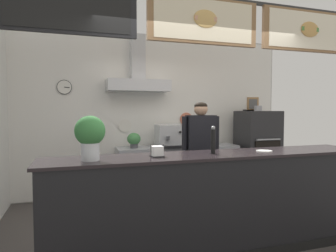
{
  "coord_description": "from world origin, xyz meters",
  "views": [
    {
      "loc": [
        -1.45,
        -3.08,
        1.53
      ],
      "look_at": [
        -0.24,
        0.71,
        1.32
      ],
      "focal_mm": 31.63,
      "sensor_mm": 36.0,
      "label": 1
    }
  ],
  "objects_px": {
    "potted_basil": "(134,140)",
    "potted_sage": "(197,139)",
    "pepper_grinder": "(213,140)",
    "condiment_plate": "(264,151)",
    "napkin_holder": "(157,152)",
    "basil_vase": "(90,136)",
    "shop_worker": "(201,154)",
    "espresso_machine": "(169,136)",
    "pizza_oven": "(257,151)",
    "potted_oregano": "(214,138)"
  },
  "relations": [
    {
      "from": "basil_vase",
      "to": "pepper_grinder",
      "type": "distance_m",
      "value": 1.27
    },
    {
      "from": "shop_worker",
      "to": "condiment_plate",
      "type": "bearing_deg",
      "value": 108.96
    },
    {
      "from": "potted_oregano",
      "to": "napkin_holder",
      "type": "relative_size",
      "value": 1.69
    },
    {
      "from": "potted_sage",
      "to": "pepper_grinder",
      "type": "bearing_deg",
      "value": -108.67
    },
    {
      "from": "shop_worker",
      "to": "potted_oregano",
      "type": "relative_size",
      "value": 7.19
    },
    {
      "from": "pepper_grinder",
      "to": "potted_oregano",
      "type": "bearing_deg",
      "value": 63.47
    },
    {
      "from": "shop_worker",
      "to": "pepper_grinder",
      "type": "relative_size",
      "value": 5.54
    },
    {
      "from": "condiment_plate",
      "to": "potted_basil",
      "type": "bearing_deg",
      "value": 117.07
    },
    {
      "from": "condiment_plate",
      "to": "pizza_oven",
      "type": "bearing_deg",
      "value": 57.2
    },
    {
      "from": "potted_basil",
      "to": "potted_sage",
      "type": "bearing_deg",
      "value": 1.66
    },
    {
      "from": "potted_sage",
      "to": "napkin_holder",
      "type": "distance_m",
      "value": 2.49
    },
    {
      "from": "potted_sage",
      "to": "espresso_machine",
      "type": "bearing_deg",
      "value": -176.96
    },
    {
      "from": "potted_oregano",
      "to": "pepper_grinder",
      "type": "xyz_separation_m",
      "value": [
        -1.03,
        -2.07,
        0.2
      ]
    },
    {
      "from": "shop_worker",
      "to": "condiment_plate",
      "type": "relative_size",
      "value": 9.39
    },
    {
      "from": "pizza_oven",
      "to": "potted_oregano",
      "type": "relative_size",
      "value": 7.06
    },
    {
      "from": "shop_worker",
      "to": "espresso_machine",
      "type": "relative_size",
      "value": 3.61
    },
    {
      "from": "potted_basil",
      "to": "potted_oregano",
      "type": "height_order",
      "value": "potted_basil"
    },
    {
      "from": "pizza_oven",
      "to": "potted_basil",
      "type": "relative_size",
      "value": 6.27
    },
    {
      "from": "shop_worker",
      "to": "potted_basil",
      "type": "xyz_separation_m",
      "value": [
        -0.79,
        0.99,
        0.14
      ]
    },
    {
      "from": "shop_worker",
      "to": "espresso_machine",
      "type": "bearing_deg",
      "value": -76.46
    },
    {
      "from": "napkin_holder",
      "to": "potted_oregano",
      "type": "bearing_deg",
      "value": 51.42
    },
    {
      "from": "potted_basil",
      "to": "potted_sage",
      "type": "relative_size",
      "value": 1.17
    },
    {
      "from": "espresso_machine",
      "to": "basil_vase",
      "type": "distance_m",
      "value": 2.57
    },
    {
      "from": "potted_basil",
      "to": "espresso_machine",
      "type": "bearing_deg",
      "value": 0.49
    },
    {
      "from": "pepper_grinder",
      "to": "potted_sage",
      "type": "bearing_deg",
      "value": 71.33
    },
    {
      "from": "shop_worker",
      "to": "espresso_machine",
      "type": "height_order",
      "value": "shop_worker"
    },
    {
      "from": "potted_sage",
      "to": "potted_basil",
      "type": "bearing_deg",
      "value": -178.34
    },
    {
      "from": "condiment_plate",
      "to": "basil_vase",
      "type": "distance_m",
      "value": 1.9
    },
    {
      "from": "pizza_oven",
      "to": "basil_vase",
      "type": "xyz_separation_m",
      "value": [
        -3.17,
        -2.0,
        0.54
      ]
    },
    {
      "from": "potted_basil",
      "to": "potted_oregano",
      "type": "bearing_deg",
      "value": -0.06
    },
    {
      "from": "pizza_oven",
      "to": "potted_oregano",
      "type": "distance_m",
      "value": 0.91
    },
    {
      "from": "basil_vase",
      "to": "espresso_machine",
      "type": "bearing_deg",
      "value": 55.6
    },
    {
      "from": "potted_oregano",
      "to": "pepper_grinder",
      "type": "distance_m",
      "value": 2.32
    },
    {
      "from": "shop_worker",
      "to": "potted_basil",
      "type": "relative_size",
      "value": 6.39
    },
    {
      "from": "pizza_oven",
      "to": "shop_worker",
      "type": "xyz_separation_m",
      "value": [
        -1.57,
        -0.88,
        0.13
      ]
    },
    {
      "from": "shop_worker",
      "to": "potted_oregano",
      "type": "height_order",
      "value": "shop_worker"
    },
    {
      "from": "potted_sage",
      "to": "basil_vase",
      "type": "height_order",
      "value": "basil_vase"
    },
    {
      "from": "potted_oregano",
      "to": "pepper_grinder",
      "type": "height_order",
      "value": "pepper_grinder"
    },
    {
      "from": "condiment_plate",
      "to": "napkin_holder",
      "type": "height_order",
      "value": "napkin_holder"
    },
    {
      "from": "basil_vase",
      "to": "potted_basil",
      "type": "bearing_deg",
      "value": 68.79
    },
    {
      "from": "condiment_plate",
      "to": "napkin_holder",
      "type": "xyz_separation_m",
      "value": [
        -1.24,
        0.02,
        0.04
      ]
    },
    {
      "from": "espresso_machine",
      "to": "potted_basil",
      "type": "height_order",
      "value": "espresso_machine"
    },
    {
      "from": "potted_basil",
      "to": "potted_sage",
      "type": "height_order",
      "value": "potted_basil"
    },
    {
      "from": "pizza_oven",
      "to": "shop_worker",
      "type": "height_order",
      "value": "shop_worker"
    },
    {
      "from": "potted_basil",
      "to": "basil_vase",
      "type": "distance_m",
      "value": 2.28
    },
    {
      "from": "basil_vase",
      "to": "napkin_holder",
      "type": "height_order",
      "value": "basil_vase"
    },
    {
      "from": "potted_basil",
      "to": "basil_vase",
      "type": "bearing_deg",
      "value": -111.21
    },
    {
      "from": "potted_basil",
      "to": "napkin_holder",
      "type": "height_order",
      "value": "napkin_holder"
    },
    {
      "from": "potted_basil",
      "to": "napkin_holder",
      "type": "distance_m",
      "value": 2.08
    },
    {
      "from": "potted_basil",
      "to": "pepper_grinder",
      "type": "bearing_deg",
      "value": -77.66
    }
  ]
}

